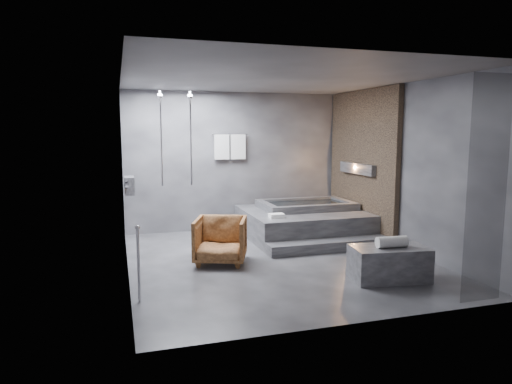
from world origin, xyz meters
name	(u,v)px	position (x,y,z in m)	size (l,w,h in m)	color
room	(295,149)	(0.40, 0.24, 1.73)	(5.00, 5.04, 2.82)	#2C2C2E
tub_deck	(303,223)	(1.05, 1.45, 0.25)	(2.20, 2.00, 0.50)	#313133
tub_step	(330,246)	(1.05, 0.27, 0.09)	(2.20, 0.36, 0.18)	#313133
concrete_bench	(389,263)	(1.15, -1.35, 0.23)	(1.01, 0.56, 0.46)	#373739
driftwood_chair	(220,240)	(-0.87, 0.12, 0.36)	(0.76, 0.78, 0.71)	#4C2913
rolled_towel	(392,242)	(1.16, -1.38, 0.53)	(0.15, 0.15, 0.43)	white
deck_towel	(277,216)	(0.32, 0.90, 0.53)	(0.26, 0.19, 0.07)	white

